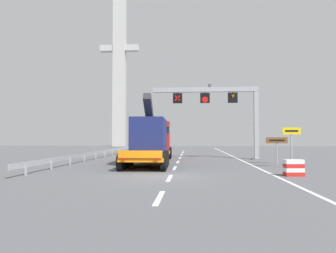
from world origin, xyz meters
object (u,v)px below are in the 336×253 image
overhead_lane_gantry (221,102)px  tourist_info_sign_brown (277,143)px  bridge_pylon_distant (119,66)px  heavy_haul_truck_orange (153,139)px  exit_sign_yellow (291,138)px  crash_barrier_striped (294,168)px

overhead_lane_gantry → tourist_info_sign_brown: overhead_lane_gantry is taller
overhead_lane_gantry → bridge_pylon_distant: bearing=115.9°
tourist_info_sign_brown → bridge_pylon_distant: 53.66m
overhead_lane_gantry → heavy_haul_truck_orange: 7.85m
heavy_haul_truck_orange → tourist_info_sign_brown: 10.14m
overhead_lane_gantry → tourist_info_sign_brown: 7.40m
overhead_lane_gantry → exit_sign_yellow: bearing=-63.6°
overhead_lane_gantry → exit_sign_yellow: size_ratio=3.72×
exit_sign_yellow → tourist_info_sign_brown: size_ratio=1.32×
heavy_haul_truck_orange → exit_sign_yellow: (10.16, -4.69, 0.05)m
tourist_info_sign_brown → crash_barrier_striped: bearing=-98.8°
heavy_haul_truck_orange → exit_sign_yellow: bearing=-24.8°
tourist_info_sign_brown → bridge_pylon_distant: bearing=117.3°
heavy_haul_truck_orange → bridge_pylon_distant: size_ratio=0.38×
heavy_haul_truck_orange → exit_sign_yellow: heavy_haul_truck_orange is taller
crash_barrier_striped → bridge_pylon_distant: size_ratio=0.03×
tourist_info_sign_brown → crash_barrier_striped: 7.65m
heavy_haul_truck_orange → bridge_pylon_distant: bearing=107.0°
overhead_lane_gantry → heavy_haul_truck_orange: bearing=-151.3°
heavy_haul_truck_orange → crash_barrier_striped: 12.77m
crash_barrier_striped → heavy_haul_truck_orange: bearing=134.3°
exit_sign_yellow → bridge_pylon_distant: bearing=115.9°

